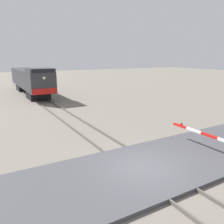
# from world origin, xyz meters

# --- Properties ---
(ground_plane) EXTENTS (160.00, 160.00, 0.00)m
(ground_plane) POSITION_xyz_m (0.00, 0.00, 0.00)
(ground_plane) COLOR slate
(rail_track_left) EXTENTS (0.08, 80.00, 0.15)m
(rail_track_left) POSITION_xyz_m (-0.72, 0.00, 0.07)
(rail_track_left) COLOR #59544C
(rail_track_left) RESTS_ON ground_plane
(rail_track_right) EXTENTS (0.08, 80.00, 0.15)m
(rail_track_right) POSITION_xyz_m (0.72, 0.00, 0.07)
(rail_track_right) COLOR #59544C
(rail_track_right) RESTS_ON ground_plane
(road_surface) EXTENTS (36.00, 4.96, 0.16)m
(road_surface) POSITION_xyz_m (0.00, 0.00, 0.08)
(road_surface) COLOR #47474C
(road_surface) RESTS_ON ground_plane
(locomotive) EXTENTS (2.84, 16.03, 3.88)m
(locomotive) POSITION_xyz_m (0.00, 25.64, 2.06)
(locomotive) COLOR black
(locomotive) RESTS_ON ground_plane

